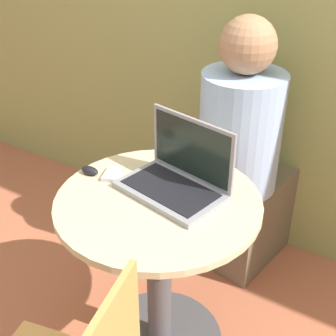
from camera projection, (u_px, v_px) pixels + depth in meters
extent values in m
cylinder|color=#4C4C51|center=(159.00, 277.00, 1.75)|extent=(0.09, 0.09, 0.66)
cylinder|color=beige|center=(158.00, 202.00, 1.58)|extent=(0.70, 0.70, 0.02)
cube|color=gray|center=(170.00, 191.00, 1.60)|extent=(0.39, 0.28, 0.02)
cube|color=black|center=(170.00, 188.00, 1.59)|extent=(0.34, 0.23, 0.00)
cube|color=gray|center=(192.00, 148.00, 1.60)|extent=(0.35, 0.08, 0.23)
cube|color=black|center=(191.00, 149.00, 1.60)|extent=(0.32, 0.07, 0.20)
cube|color=silver|center=(111.00, 174.00, 1.70)|extent=(0.08, 0.10, 0.02)
ellipsoid|color=black|center=(90.00, 170.00, 1.70)|extent=(0.07, 0.04, 0.03)
cube|color=brown|center=(246.00, 212.00, 2.32)|extent=(0.40, 0.54, 0.46)
cylinder|color=#9EBCE5|center=(240.00, 132.00, 1.99)|extent=(0.35, 0.35, 0.52)
sphere|color=#A87A56|center=(248.00, 45.00, 1.79)|extent=(0.23, 0.23, 0.23)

